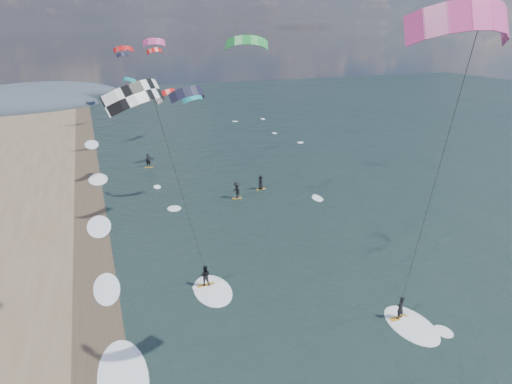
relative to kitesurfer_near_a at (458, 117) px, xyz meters
name	(u,v)px	position (x,y,z in m)	size (l,w,h in m)	color
wet_sand_strip	(98,335)	(-14.82, 10.18, -14.02)	(3.00, 240.00, 0.00)	#382D23
kitesurfer_near_a	(458,117)	(0.00, 0.00, 0.00)	(7.66, 8.53, 18.59)	#BB8321
kitesurfer_near_b	(176,175)	(-9.69, 8.79, -3.99)	(6.85, 9.07, 15.66)	#BB8321
far_kitesurfers	(222,181)	(-0.43, 31.48, -13.11)	(11.87, 15.60, 1.85)	#BB8321
bg_kite_field	(158,68)	(-3.16, 53.76, -2.26)	(11.18, 70.66, 10.71)	#D83F8C
shoreline_surf	(113,289)	(-13.62, 14.93, -14.02)	(2.40, 79.40, 0.11)	white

